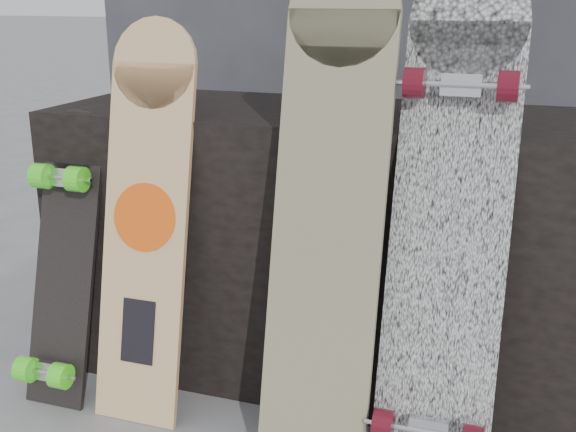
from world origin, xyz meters
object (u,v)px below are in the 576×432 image
at_px(longboard_cascadia, 450,219).
at_px(skateboard_dark, 62,257).
at_px(vendor_table, 330,244).
at_px(longboard_celtic, 329,203).
at_px(longboard_geisha, 146,211).

distance_m(longboard_cascadia, skateboard_dark, 1.07).
xyz_separation_m(vendor_table, longboard_celtic, (0.11, -0.40, 0.25)).
height_order(longboard_celtic, skateboard_dark, longboard_celtic).
height_order(longboard_geisha, skateboard_dark, longboard_geisha).
bearing_deg(longboard_geisha, vendor_table, 40.89).
bearing_deg(vendor_table, longboard_celtic, -74.98).
height_order(vendor_table, longboard_celtic, longboard_celtic).
bearing_deg(longboard_celtic, vendor_table, 105.02).
bearing_deg(longboard_celtic, skateboard_dark, 178.84).
height_order(longboard_geisha, longboard_celtic, longboard_celtic).
distance_m(vendor_table, skateboard_dark, 0.77).
bearing_deg(skateboard_dark, longboard_cascadia, 1.82).
xyz_separation_m(longboard_cascadia, skateboard_dark, (-1.05, -0.03, -0.21)).
distance_m(longboard_celtic, longboard_cascadia, 0.28).
bearing_deg(skateboard_dark, vendor_table, 29.87).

